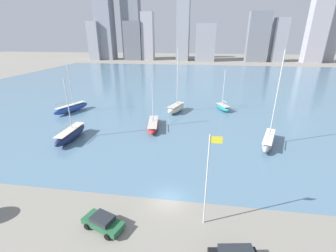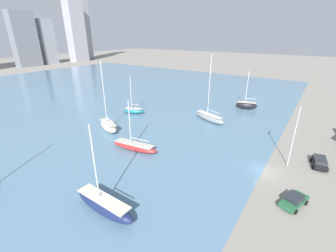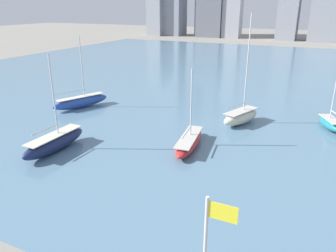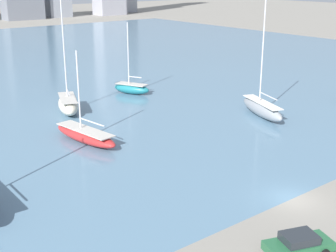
# 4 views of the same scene
# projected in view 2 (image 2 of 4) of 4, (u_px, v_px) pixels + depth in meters

# --- Properties ---
(ground_plane) EXTENTS (500.00, 500.00, 0.00)m
(ground_plane) POSITION_uv_depth(u_px,v_px,m) (263.00, 171.00, 37.32)
(ground_plane) COLOR gray
(harbor_water) EXTENTS (180.00, 140.00, 0.00)m
(harbor_water) POSITION_uv_depth(u_px,v_px,m) (41.00, 103.00, 73.92)
(harbor_water) COLOR slate
(harbor_water) RESTS_ON ground_plane
(flag_pole) EXTENTS (1.24, 0.14, 10.46)m
(flag_pole) POSITION_uv_depth(u_px,v_px,m) (294.00, 135.00, 36.90)
(flag_pole) COLOR silver
(flag_pole) RESTS_ON ground_plane
(sailboat_navy) EXTENTS (2.41, 9.85, 11.88)m
(sailboat_navy) POSITION_uv_depth(u_px,v_px,m) (104.00, 205.00, 28.32)
(sailboat_navy) COLOR #19234C
(sailboat_navy) RESTS_ON harbor_water
(sailboat_gray) EXTENTS (5.13, 9.72, 16.85)m
(sailboat_gray) POSITION_uv_depth(u_px,v_px,m) (209.00, 117.00, 58.16)
(sailboat_gray) COLOR gray
(sailboat_gray) RESTS_ON harbor_water
(sailboat_black) EXTENTS (3.90, 6.54, 11.42)m
(sailboat_black) POSITION_uv_depth(u_px,v_px,m) (246.00, 105.00, 67.83)
(sailboat_black) COLOR black
(sailboat_black) RESTS_ON harbor_water
(sailboat_red) EXTENTS (3.74, 10.12, 9.95)m
(sailboat_red) POSITION_uv_depth(u_px,v_px,m) (134.00, 146.00, 43.82)
(sailboat_red) COLOR #B72828
(sailboat_red) RESTS_ON harbor_water
(sailboat_teal) EXTENTS (4.49, 6.37, 10.75)m
(sailboat_teal) POSITION_uv_depth(u_px,v_px,m) (134.00, 111.00, 63.99)
(sailboat_teal) COLOR #1E757F
(sailboat_teal) RESTS_ON harbor_water
(sailboat_cream) EXTENTS (5.16, 8.14, 16.06)m
(sailboat_cream) POSITION_uv_depth(u_px,v_px,m) (108.00, 126.00, 52.67)
(sailboat_cream) COLOR beige
(sailboat_cream) RESTS_ON harbor_water
(parked_sedan_green) EXTENTS (4.84, 3.27, 1.49)m
(parked_sedan_green) POSITION_uv_depth(u_px,v_px,m) (294.00, 200.00, 29.59)
(parked_sedan_green) COLOR #235B38
(parked_sedan_green) RESTS_ON ground_plane
(parked_wagon_black) EXTENTS (4.61, 2.82, 1.54)m
(parked_wagon_black) POSITION_uv_depth(u_px,v_px,m) (320.00, 162.00, 38.38)
(parked_wagon_black) COLOR black
(parked_wagon_black) RESTS_ON ground_plane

